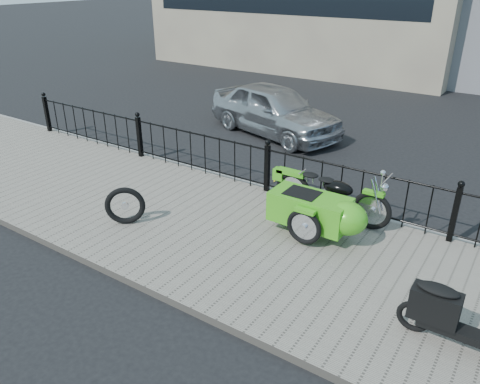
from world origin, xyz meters
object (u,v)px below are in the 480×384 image
Objects in this scene: motorcycle_sidecar at (323,208)px; scooter at (457,317)px; sedan_car at (274,110)px; spare_tire at (125,206)px.

scooter reaches higher than motorcycle_sidecar.
scooter is 8.45m from sedan_car.
motorcycle_sidecar is 0.56× the size of sedan_car.
sedan_car is at bearing 134.34° from scooter.
scooter reaches higher than spare_tire.
spare_tire is 0.17× the size of sedan_car.
sedan_car is at bearing 95.06° from spare_tire.
spare_tire is (-5.37, -0.04, -0.06)m from scooter.
sedan_car is (-0.54, 6.09, 0.22)m from spare_tire.
motorcycle_sidecar is at bearing -126.15° from sedan_car.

